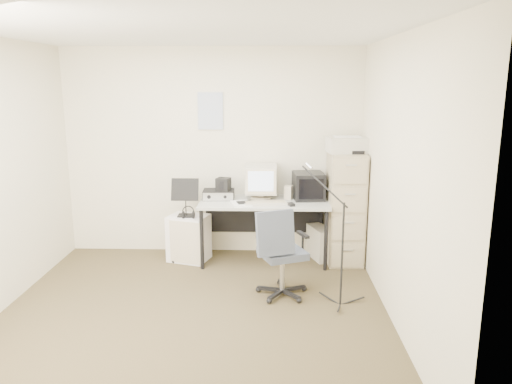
{
  "coord_description": "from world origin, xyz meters",
  "views": [
    {
      "loc": [
        0.7,
        -4.21,
        2.11
      ],
      "look_at": [
        0.55,
        0.95,
        0.95
      ],
      "focal_mm": 35.0,
      "sensor_mm": 36.0,
      "label": 1
    }
  ],
  "objects_px": {
    "desk": "(264,231)",
    "side_cart": "(189,238)",
    "filing_cabinet": "(345,208)",
    "office_chair": "(283,252)"
  },
  "relations": [
    {
      "from": "desk",
      "to": "side_cart",
      "type": "distance_m",
      "value": 0.9
    },
    {
      "from": "filing_cabinet",
      "to": "office_chair",
      "type": "relative_size",
      "value": 1.42
    },
    {
      "from": "office_chair",
      "to": "side_cart",
      "type": "distance_m",
      "value": 1.48
    },
    {
      "from": "desk",
      "to": "side_cart",
      "type": "xyz_separation_m",
      "value": [
        -0.9,
        -0.01,
        -0.09
      ]
    },
    {
      "from": "filing_cabinet",
      "to": "side_cart",
      "type": "relative_size",
      "value": 2.38
    },
    {
      "from": "filing_cabinet",
      "to": "side_cart",
      "type": "height_order",
      "value": "filing_cabinet"
    },
    {
      "from": "office_chair",
      "to": "side_cart",
      "type": "height_order",
      "value": "office_chair"
    },
    {
      "from": "filing_cabinet",
      "to": "office_chair",
      "type": "distance_m",
      "value": 1.28
    },
    {
      "from": "office_chair",
      "to": "side_cart",
      "type": "xyz_separation_m",
      "value": [
        -1.09,
        0.98,
        -0.19
      ]
    },
    {
      "from": "office_chair",
      "to": "desk",
      "type": "bearing_deg",
      "value": 78.63
    }
  ]
}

